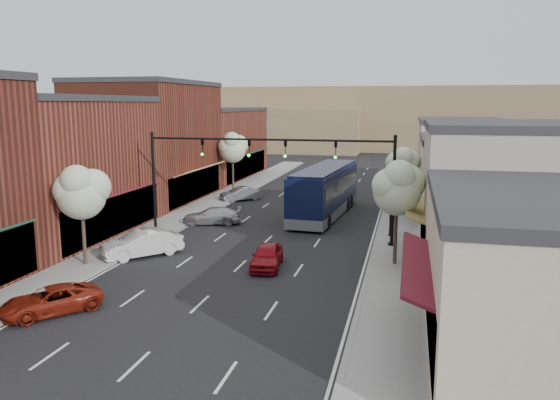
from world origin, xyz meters
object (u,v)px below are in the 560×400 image
Objects in this scene: signal_mast_left at (186,168)px; parked_car_a at (51,300)px; parked_car_b at (142,244)px; coach_bus at (325,191)px; tree_left_far at (233,147)px; parked_car_c at (212,216)px; lamp_post_far at (398,165)px; tree_right_near at (398,187)px; signal_mast_right at (355,173)px; tree_left_near at (81,191)px; lamp_post_near at (391,194)px; red_hatchback at (267,256)px; parked_car_e at (241,194)px; tree_right_far at (403,164)px.

signal_mast_left is 1.98× the size of parked_car_a.
coach_bus is at bearing 100.36° from parked_car_b.
parked_car_c is (3.00, -14.21, -3.98)m from tree_left_far.
lamp_post_far is 29.15m from parked_car_b.
coach_bus is at bearing 114.85° from tree_right_near.
tree_left_near is at bearing -149.86° from signal_mast_right.
parked_car_a is (-13.58, -16.96, -2.43)m from lamp_post_near.
red_hatchback is 0.88× the size of parked_car_c.
parked_car_b is at bearing -155.16° from signal_mast_right.
tree_left_near is at bearing -108.10° from signal_mast_left.
tree_right_near is 17.08m from tree_left_near.
signal_mast_left is at bearing 71.90° from tree_left_near.
parked_car_a is (-14.13, -10.40, -3.88)m from tree_right_near.
parked_car_a is at bearing -85.64° from tree_left_far.
parked_car_a is at bearing -128.26° from signal_mast_right.
signal_mast_right is 12.17m from parked_car_c.
parked_car_e is at bearing 92.40° from signal_mast_left.
parked_car_e is (-14.00, 11.30, -2.38)m from lamp_post_near.
tree_left_near reaches higher than parked_car_a.
signal_mast_right is at bearing 56.12° from parked_car_c.
parked_car_b is (-14.55, -1.42, -3.68)m from tree_right_near.
tree_right_far reaches higher than red_hatchback.
tree_right_far is at bearing 77.15° from signal_mast_right.
parked_car_c is at bearing 127.66° from parked_car_a.
parked_car_a is (-14.13, -26.40, -3.42)m from tree_right_far.
red_hatchback is at bearing 12.39° from tree_left_near.
signal_mast_right is at bearing -52.29° from tree_left_far.
tree_left_near is 12.68m from parked_car_c.
lamp_post_far is at bearing 69.24° from coach_bus.
tree_left_far is at bearing 162.18° from parked_car_e.
lamp_post_near reaches higher than parked_car_b.
lamp_post_far is 0.34× the size of coach_bus.
parked_car_e is at bearing 130.17° from parked_car_a.
tree_left_far is at bearing 105.66° from red_hatchback.
red_hatchback is at bearing 20.12° from parked_car_c.
parked_car_b reaches higher than parked_car_e.
coach_bus is at bearing 109.74° from parked_car_a.
tree_right_far is at bearing 40.54° from signal_mast_left.
signal_mast_left reaches higher than parked_car_a.
parked_car_e is (0.00, 19.27, -0.15)m from parked_car_b.
tree_left_near is at bearing -129.69° from tree_right_far.
parked_car_e is (-14.00, -6.20, -2.38)m from lamp_post_far.
tree_left_far reaches higher than lamp_post_far.
tree_left_far is 0.47× the size of coach_bus.
tree_left_far is 22.33m from lamp_post_near.
signal_mast_left reaches higher than parked_car_e.
tree_right_far is (13.97, 11.95, -0.63)m from signal_mast_left.
signal_mast_left is 1.75× the size of parked_car_b.
coach_bus is 3.43× the size of parked_car_e.
coach_bus reaches higher than parked_car_e.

